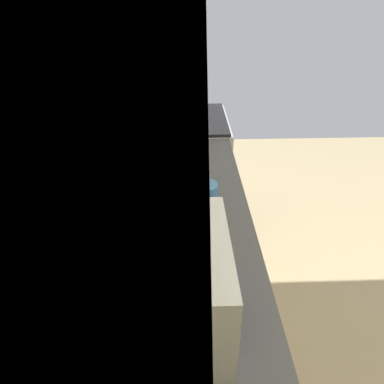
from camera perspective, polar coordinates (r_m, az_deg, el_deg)
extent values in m
cube|color=beige|center=(1.49, -15.84, 3.54)|extent=(4.21, 0.12, 2.69)
cube|color=#4F4F50|center=(1.40, -0.78, -20.46)|extent=(3.25, 0.66, 0.02)
cube|color=#332819|center=(1.94, 9.36, -23.01)|extent=(0.01, 0.01, 0.82)
cube|color=#332819|center=(2.23, 7.24, -13.44)|extent=(0.01, 0.01, 0.82)
cube|color=#332819|center=(2.57, 5.76, -6.25)|extent=(0.01, 0.01, 0.82)
cube|color=beige|center=(0.90, -11.90, 18.08)|extent=(2.10, 0.31, 0.61)
cube|color=#B7BABF|center=(3.23, -1.15, 2.55)|extent=(0.69, 0.67, 0.92)
cube|color=black|center=(3.28, 4.88, 1.94)|extent=(0.53, 0.01, 0.50)
cube|color=black|center=(3.04, -1.24, 10.32)|extent=(0.65, 0.64, 0.02)
cube|color=#B7BABF|center=(3.02, -7.41, 11.58)|extent=(0.65, 0.04, 0.18)
cylinder|color=#38383D|center=(2.89, 1.25, 9.57)|extent=(0.11, 0.11, 0.01)
cylinder|color=#38383D|center=(3.18, 0.94, 11.57)|extent=(0.11, 0.11, 0.01)
cylinder|color=#38383D|center=(2.89, -3.63, 9.49)|extent=(0.11, 0.11, 0.01)
cylinder|color=#38383D|center=(3.17, -3.53, 11.50)|extent=(0.11, 0.11, 0.01)
cube|color=white|center=(1.34, -1.81, -12.70)|extent=(0.52, 0.32, 0.33)
cube|color=black|center=(1.32, 5.65, -13.88)|extent=(0.32, 0.01, 0.23)
cube|color=#2D2D33|center=(1.50, 4.50, -7.14)|extent=(0.09, 0.01, 0.23)
cylinder|color=#4C8CBF|center=(2.06, 1.80, 0.33)|extent=(0.14, 0.14, 0.07)
cylinder|color=#4B8DBE|center=(2.05, 1.81, 0.73)|extent=(0.11, 0.11, 0.03)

